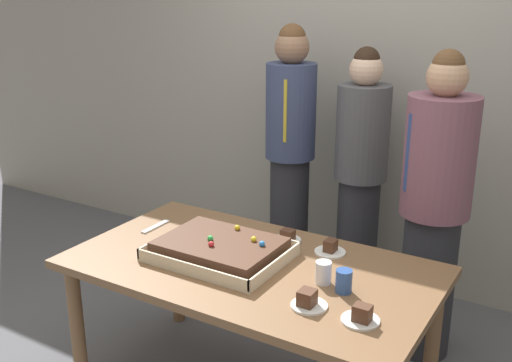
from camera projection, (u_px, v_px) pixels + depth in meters
interior_back_panel at (382, 61)px, 3.83m from camera, size 8.00×0.12×3.00m
party_table at (251, 280)px, 2.79m from camera, size 1.69×0.95×0.73m
sheet_cake at (220, 249)px, 2.81m from camera, size 0.62×0.47×0.11m
plated_slice_near_left at (361, 316)px, 2.27m from camera, size 0.15×0.15×0.08m
plated_slice_near_right at (330, 249)px, 2.87m from camera, size 0.15×0.15×0.07m
plated_slice_far_left at (287, 238)px, 3.00m from camera, size 0.15×0.15×0.06m
plated_slice_far_right at (308, 301)px, 2.38m from camera, size 0.15×0.15×0.07m
drink_cup_nearest at (344, 281)px, 2.49m from camera, size 0.07×0.07×0.10m
drink_cup_middle at (323, 272)px, 2.57m from camera, size 0.07×0.07×0.10m
cake_server_utensil at (155, 227)px, 3.18m from camera, size 0.03×0.20×0.01m
person_serving_front at (290, 156)px, 3.83m from camera, size 0.32×0.32×1.75m
person_green_shirt_behind at (434, 207)px, 3.12m from camera, size 0.36×0.36×1.67m
person_striped_tie_right at (360, 176)px, 3.68m from camera, size 0.32×0.32×1.63m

